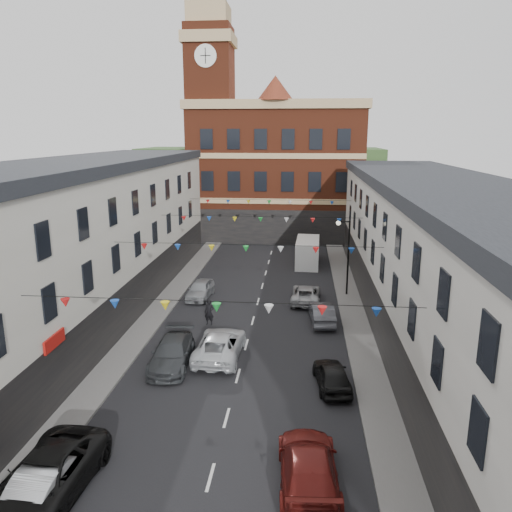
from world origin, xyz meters
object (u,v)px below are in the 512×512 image
(car_left_d, at_px, (172,353))
(white_van, at_px, (308,252))
(car_right_e, at_px, (322,313))
(car_right_c, at_px, (308,467))
(pedestrian, at_px, (209,312))
(car_right_d, at_px, (332,375))
(car_right_f, at_px, (306,294))
(street_lamp, at_px, (345,247))
(car_left_b, at_px, (35,494))
(car_left_e, at_px, (200,289))
(car_left_c, at_px, (46,478))
(moving_car, at_px, (220,345))

(car_left_d, height_order, white_van, white_van)
(car_left_d, height_order, car_right_e, car_left_d)
(car_right_c, relative_size, pedestrian, 3.01)
(car_left_d, xyz_separation_m, white_van, (7.55, 22.50, 0.52))
(car_right_d, distance_m, car_right_f, 13.09)
(car_right_c, bearing_deg, street_lamp, -100.77)
(car_right_c, bearing_deg, car_left_b, 10.17)
(car_right_e, bearing_deg, pedestrian, 4.00)
(car_left_e, distance_m, white_van, 13.74)
(car_left_b, relative_size, car_left_c, 0.74)
(car_right_d, bearing_deg, car_left_b, 35.36)
(car_left_d, xyz_separation_m, car_right_f, (7.35, 11.37, -0.09))
(street_lamp, relative_size, car_left_b, 1.42)
(car_right_c, bearing_deg, moving_car, -67.74)
(car_right_c, relative_size, car_right_f, 1.15)
(car_left_b, xyz_separation_m, white_van, (9.30, 33.65, 0.54))
(car_left_b, xyz_separation_m, car_left_e, (0.96, 22.75, -0.01))
(street_lamp, height_order, moving_car, street_lamp)
(car_right_d, height_order, white_van, white_van)
(white_van, xyz_separation_m, pedestrian, (-6.61, -16.39, -0.36))
(car_left_b, distance_m, car_right_e, 21.00)
(white_van, distance_m, pedestrian, 17.68)
(car_left_c, relative_size, car_left_d, 1.15)
(car_right_c, bearing_deg, car_right_d, -102.88)
(car_right_d, bearing_deg, car_left_c, 33.23)
(car_left_c, relative_size, car_right_c, 1.09)
(car_left_b, relative_size, pedestrian, 2.42)
(car_right_e, relative_size, car_right_f, 0.91)
(car_left_e, xyz_separation_m, moving_car, (3.23, -10.25, 0.05))
(car_left_c, relative_size, car_right_e, 1.38)
(car_right_e, xyz_separation_m, moving_car, (-5.97, -5.89, 0.06))
(car_right_c, relative_size, moving_car, 0.99)
(car_left_d, xyz_separation_m, pedestrian, (0.94, 6.10, 0.15))
(car_right_f, bearing_deg, street_lamp, -146.68)
(street_lamp, height_order, car_right_e, street_lamp)
(car_left_b, distance_m, car_left_e, 22.77)
(street_lamp, xyz_separation_m, car_left_e, (-11.09, -1.52, -3.21))
(car_left_e, relative_size, car_right_f, 0.89)
(car_left_b, bearing_deg, street_lamp, 65.60)
(pedestrian, bearing_deg, car_left_c, -90.74)
(car_left_e, bearing_deg, car_left_b, -89.10)
(car_left_d, height_order, car_right_f, car_left_d)
(car_right_c, xyz_separation_m, car_right_d, (1.26, 7.34, -0.10))
(car_right_e, height_order, moving_car, moving_car)
(car_left_b, bearing_deg, car_right_d, 44.53)
(car_left_e, distance_m, car_right_e, 10.18)
(car_right_d, relative_size, moving_car, 0.73)
(moving_car, distance_m, pedestrian, 5.00)
(white_van, bearing_deg, car_right_c, -88.25)
(car_right_e, relative_size, white_van, 0.74)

